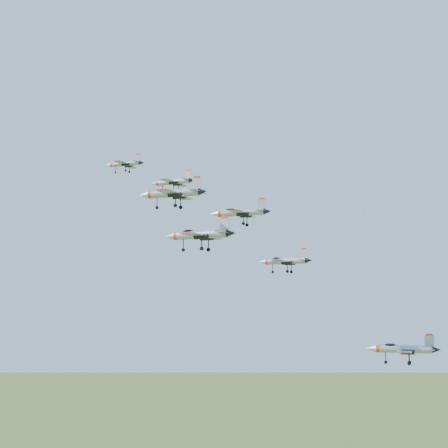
% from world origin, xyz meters
% --- Properties ---
extents(jet_lead, '(10.70, 8.86, 2.86)m').
position_xyz_m(jet_lead, '(-26.98, 15.60, 144.83)').
color(jet_lead, '#9B9FA7').
extents(jet_left_high, '(10.53, 8.67, 2.82)m').
position_xyz_m(jet_left_high, '(-4.29, -1.07, 135.47)').
color(jet_left_high, '#9B9FA7').
extents(jet_right_high, '(13.24, 10.96, 3.54)m').
position_xyz_m(jet_right_high, '(4.34, -16.95, 129.86)').
color(jet_right_high, '#9B9FA7').
extents(jet_left_low, '(14.05, 11.62, 3.75)m').
position_xyz_m(jet_left_low, '(6.20, 10.27, 129.90)').
color(jet_left_low, '#9B9FA7').
extents(jet_right_low, '(13.87, 11.42, 3.71)m').
position_xyz_m(jet_right_low, '(9.52, -16.60, 122.24)').
color(jet_right_low, '#9B9FA7').
extents(jet_trail, '(10.74, 8.89, 2.87)m').
position_xyz_m(jet_trail, '(20.76, -3.45, 118.14)').
color(jet_trail, '#9B9FA7').
extents(jet_extra, '(13.51, 11.23, 3.61)m').
position_xyz_m(jet_extra, '(39.95, 6.55, 102.05)').
color(jet_extra, '#9B9FA7').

